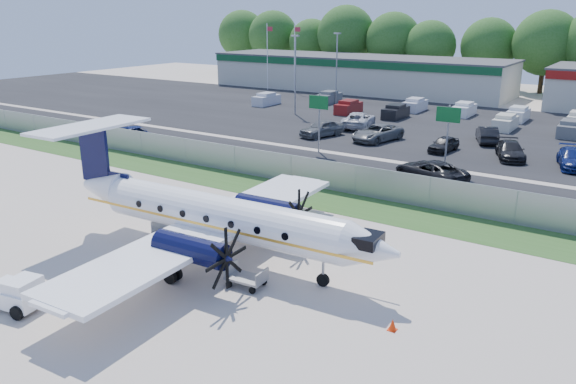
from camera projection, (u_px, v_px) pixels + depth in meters
The scene contains 30 objects.
ground at pixel (216, 273), 25.71m from camera, with size 170.00×170.00×0.00m, color beige.
grass_verge at pixel (340, 203), 35.27m from camera, with size 170.00×4.00×0.02m, color #2D561E.
access_road at pixel (386, 177), 40.85m from camera, with size 170.00×8.00×0.02m, color black.
parking_lot at pixel (469, 130), 57.58m from camera, with size 170.00×32.00×0.02m, color black.
perimeter_fence at pixel (355, 180), 36.56m from camera, with size 120.00×0.06×1.99m.
building_west at pixel (357, 73), 86.86m from camera, with size 46.40×12.40×5.24m.
sign_left at pixel (319, 110), 47.06m from camera, with size 1.80×0.26×5.00m.
sign_mid at pixel (448, 124), 41.30m from camera, with size 1.80×0.26×5.00m.
flagpole_west at pixel (268, 53), 86.62m from camera, with size 1.06×0.12×10.00m.
flagpole_east at pixel (295, 54), 84.01m from camera, with size 1.06×0.12×10.00m.
light_pole_nw at pixel (295, 69), 64.87m from camera, with size 0.90×0.35×9.09m.
light_pole_sw at pixel (337, 63), 72.84m from camera, with size 0.90×0.35×9.09m.
tree_line at pixel (535, 93), 84.68m from camera, with size 112.00×6.00×14.00m, color #245318, non-canonical shape.
aircraft at pixel (215, 215), 26.59m from camera, with size 18.63×18.38×5.77m.
pushback_tug at pixel (17, 293), 22.53m from camera, with size 2.64×2.10×1.31m.
baggage_cart_near at pixel (172, 233), 29.13m from camera, with size 2.07×1.35×1.04m.
baggage_cart_far at pixel (246, 277), 24.32m from camera, with size 1.78×1.15×0.90m.
cone_nose at pixel (393, 325), 20.98m from camera, with size 0.32×0.32×0.46m.
cone_port_wing at pixel (43, 294), 23.14m from camera, with size 0.42×0.42×0.60m.
cone_starboard_wing at pixel (268, 183), 38.46m from camera, with size 0.37×0.37×0.53m.
road_car_west at pixel (137, 143), 51.71m from camera, with size 2.45×5.31×1.47m, color navy.
road_car_mid at pixel (430, 181), 39.83m from camera, with size 2.54×5.51×1.53m, color black.
parked_car_a at pixel (322, 137), 54.40m from camera, with size 1.90×4.73×1.61m, color #595B5E.
parked_car_b at pixel (377, 141), 52.52m from camera, with size 2.57×5.57×1.55m, color #595B5E.
parked_car_c at pixel (443, 152), 48.43m from camera, with size 1.55×3.85×1.31m, color black.
parked_car_d at pixel (509, 159), 46.00m from camera, with size 1.97×4.85×1.41m, color black.
parked_car_e at pixel (572, 168), 43.34m from camera, with size 2.05×5.04×1.46m, color navy.
parked_car_f at pixel (358, 128), 58.67m from camera, with size 2.72×5.90×1.64m, color silver.
parked_car_g at pixel (486, 142), 51.88m from camera, with size 1.62×4.65×1.53m, color black.
far_parking_rows at pixel (483, 122), 61.57m from camera, with size 56.00×10.00×1.60m, color gray, non-canonical shape.
Camera 1 is at (15.59, -17.74, 11.31)m, focal length 35.00 mm.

